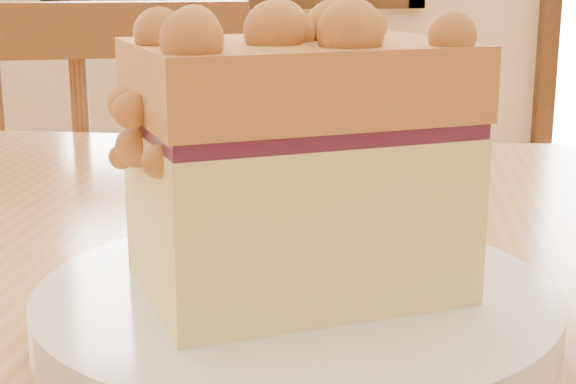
{
  "coord_description": "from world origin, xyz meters",
  "views": [
    {
      "loc": [
        0.08,
        -0.17,
        0.9
      ],
      "look_at": [
        0.12,
        0.21,
        0.8
      ],
      "focal_mm": 55.0,
      "sensor_mm": 36.0,
      "label": 1
    }
  ],
  "objects": [
    {
      "name": "cafe_chair_main",
      "position": [
        -0.05,
        0.9,
        0.44
      ],
      "size": [
        0.43,
        0.43,
        0.88
      ],
      "rotation": [
        0.0,
        0.0,
        3.24
      ],
      "color": "brown",
      "rests_on": "ground"
    },
    {
      "name": "plate",
      "position": [
        0.12,
        0.18,
        0.76
      ],
      "size": [
        0.22,
        0.22,
        0.02
      ],
      "color": "white",
      "rests_on": "cafe_table_main"
    },
    {
      "name": "cake_slice",
      "position": [
        0.12,
        0.18,
        0.83
      ],
      "size": [
        0.15,
        0.12,
        0.12
      ],
      "rotation": [
        0.0,
        0.0,
        0.25
      ],
      "color": "#F3DC89",
      "rests_on": "plate"
    }
  ]
}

